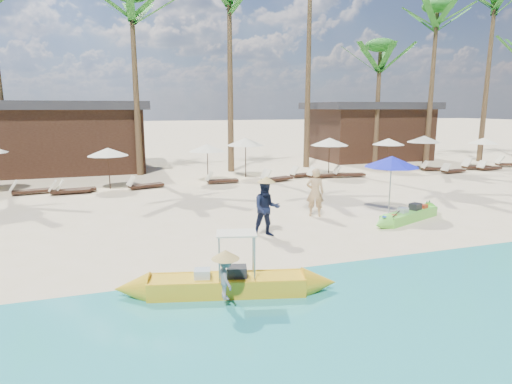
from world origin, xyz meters
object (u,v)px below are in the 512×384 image
object	(u,v)px
yellow_canoe	(227,284)
blue_umbrella	(392,162)
tourist	(315,192)
green_canoe	(409,215)

from	to	relation	value
yellow_canoe	blue_umbrella	bearing A→B (deg)	47.36
blue_umbrella	yellow_canoe	bearing A→B (deg)	-146.08
yellow_canoe	blue_umbrella	distance (m)	9.31
yellow_canoe	tourist	bearing A→B (deg)	63.07
tourist	blue_umbrella	world-z (taller)	blue_umbrella
tourist	yellow_canoe	bearing A→B (deg)	74.03
green_canoe	tourist	size ratio (longest dim) A/B	2.39
green_canoe	yellow_canoe	distance (m)	8.59
blue_umbrella	green_canoe	bearing A→B (deg)	-88.17
tourist	blue_umbrella	bearing A→B (deg)	-164.16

